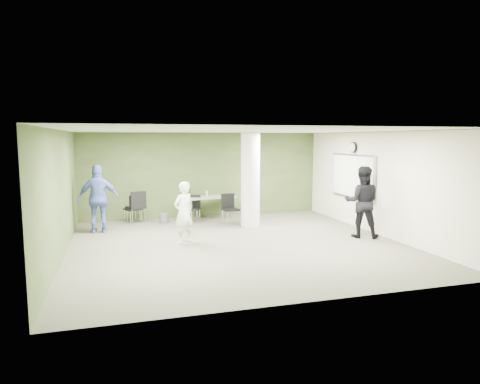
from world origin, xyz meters
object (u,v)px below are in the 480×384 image
object	(u,v)px
folding_table	(209,198)
man_blue	(99,199)
chair_back_left	(137,204)
man_black	(362,202)
woman_white	(184,213)

from	to	relation	value
folding_table	man_blue	bearing A→B (deg)	-173.27
chair_back_left	man_blue	size ratio (longest dim) A/B	0.54
folding_table	chair_back_left	world-z (taller)	chair_back_left
man_black	man_blue	distance (m)	7.16
man_black	man_blue	xyz separation A→B (m)	(-6.70, 2.53, 0.00)
man_black	man_blue	bearing A→B (deg)	9.06
man_black	chair_back_left	bearing A→B (deg)	-2.36
chair_back_left	woman_white	size ratio (longest dim) A/B	0.66
folding_table	man_black	distance (m)	4.88
folding_table	man_blue	world-z (taller)	man_blue
folding_table	man_black	size ratio (longest dim) A/B	0.90
folding_table	man_blue	distance (m)	3.49
folding_table	woman_white	size ratio (longest dim) A/B	1.09
woman_white	man_blue	distance (m)	2.79
man_black	man_blue	world-z (taller)	man_blue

